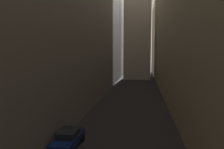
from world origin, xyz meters
TOP-DOWN VIEW (x-y plane):
  - ground_plane at (0.00, 48.00)m, footprint 264.00×264.00m
  - building_block_left at (-10.91, 50.00)m, footprint 10.82×108.00m
  - building_block_right at (12.36, 50.00)m, footprint 13.73×108.00m
  - parked_car_left_far at (-4.40, 25.32)m, footprint 1.94×4.44m

SIDE VIEW (x-z plane):
  - ground_plane at x=0.00m, z-range 0.00..0.00m
  - parked_car_left_far at x=-4.40m, z-range 0.02..1.53m
  - building_block_left at x=-10.91m, z-range 0.00..25.12m
  - building_block_right at x=12.36m, z-range 0.00..25.86m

